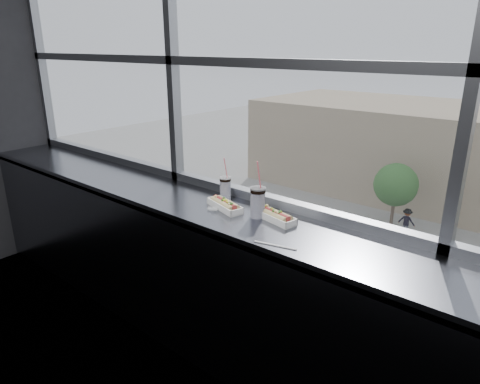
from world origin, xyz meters
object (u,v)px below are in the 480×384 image
Objects in this scene: loose_straw at (275,245)px; hotdog_tray_right at (275,216)px; soda_cup_left at (225,187)px; soda_cup_right at (258,201)px; pedestrian_a at (407,219)px; wrapper at (213,209)px; hotdog_tray_left at (225,205)px; tree_left at (396,185)px; car_near_b at (317,279)px.

hotdog_tray_right is at bearing 111.81° from loose_straw.
soda_cup_left is 1.26× the size of loose_straw.
soda_cup_right reaches higher than loose_straw.
pedestrian_a is (-7.78, 28.08, -10.93)m from loose_straw.
wrapper is 30.83m from pedestrian_a.
tree_left is (-8.46, 28.26, -8.75)m from hotdog_tray_left.
car_near_b is at bearing 115.80° from wrapper.
soda_cup_right is 21.27m from car_near_b.
wrapper is at bearing 104.41° from pedestrian_a.
loose_straw reaches higher than tree_left.
hotdog_tray_left is at bearing 58.75° from wrapper.
hotdog_tray_right reaches higher than pedestrian_a.
soda_cup_left is (-0.48, 0.09, 0.06)m from hotdog_tray_right.
soda_cup_left is 0.06× the size of tree_left.
wrapper is at bearing -161.31° from soda_cup_right.
soda_cup_left reaches higher than pedestrian_a.
hotdog_tray_right reaches higher than wrapper.
pedestrian_a is at bearing 104.36° from soda_cup_left.
tree_left is at bearing 93.51° from loose_straw.
soda_cup_left is at bearing 137.12° from loose_straw.
loose_straw is 0.05× the size of tree_left.
soda_cup_right reaches higher than soda_cup_left.
car_near_b is 1.32× the size of tree_left.
soda_cup_left reaches higher than hotdog_tray_left.
soda_cup_right is 0.43m from loose_straw.
loose_straw is at bearing -158.89° from car_near_b.
hotdog_tray_right is 30.82m from pedestrian_a.
wrapper is (-0.04, -0.07, -0.02)m from hotdog_tray_left.
soda_cup_right is at bearing -159.41° from car_near_b.
hotdog_tray_left is 0.26m from soda_cup_right.
soda_cup_right is (0.37, -0.11, 0.02)m from soda_cup_left.
soda_cup_right is 0.32m from wrapper.
soda_cup_left is at bearing 162.64° from soda_cup_right.
hotdog_tray_right is 0.14× the size of pedestrian_a.
car_near_b is at bearing 129.62° from hotdog_tray_right.
hotdog_tray_left is 30.77m from tree_left.
loose_straw is 2.57× the size of wrapper.
hotdog_tray_right is at bearing 16.93° from wrapper.
loose_straw is at bearing -39.44° from soda_cup_right.
loose_straw is at bearing -41.62° from hotdog_tray_right.
hotdog_tray_right is 0.42m from wrapper.
soda_cup_left reaches higher than car_near_b.
wrapper is (-0.61, 0.17, 0.01)m from loose_straw.
hotdog_tray_left and hotdog_tray_right have the same top height.
pedestrian_a is at bearing -18.47° from tree_left.
soda_cup_right is at bearing 18.69° from wrapper.
soda_cup_left reaches higher than tree_left.
hotdog_tray_right is at bearing -10.66° from soda_cup_left.
soda_cup_right reaches higher than tree_left.
tree_left is at bearing 119.87° from hotdog_tray_right.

